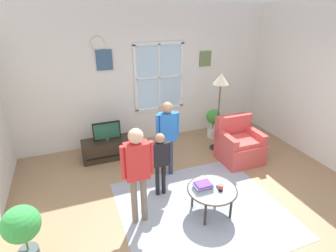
{
  "coord_description": "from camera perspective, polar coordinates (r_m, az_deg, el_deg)",
  "views": [
    {
      "loc": [
        -1.65,
        -2.81,
        2.86
      ],
      "look_at": [
        -0.21,
        0.99,
        1.06
      ],
      "focal_mm": 29.1,
      "sensor_mm": 36.0,
      "label": 1
    }
  ],
  "objects": [
    {
      "name": "back_wall",
      "position": [
        6.03,
        -4.3,
        10.59
      ],
      "size": [
        5.66,
        0.17,
        2.96
      ],
      "color": "silver",
      "rests_on": "ground_plane"
    },
    {
      "name": "television",
      "position": [
        5.51,
        -12.72,
        -1.02
      ],
      "size": [
        0.54,
        0.08,
        0.39
      ],
      "color": "#4C4C4C",
      "rests_on": "tv_stand"
    },
    {
      "name": "tv_stand",
      "position": [
        5.69,
        -12.36,
        -4.67
      ],
      "size": [
        1.04,
        0.44,
        0.39
      ],
      "color": "#2D2319",
      "rests_on": "ground_plane"
    },
    {
      "name": "coffee_table",
      "position": [
        4.13,
        9.21,
        -13.2
      ],
      "size": [
        0.74,
        0.74,
        0.42
      ],
      "color": "#99B2B7",
      "rests_on": "ground_plane"
    },
    {
      "name": "potted_plant_corner",
      "position": [
        3.74,
        -28.25,
        -18.24
      ],
      "size": [
        0.44,
        0.44,
        0.79
      ],
      "color": "#4C565B",
      "rests_on": "ground_plane"
    },
    {
      "name": "remote_near_cup",
      "position": [
        4.12,
        10.64,
        -12.75
      ],
      "size": [
        0.06,
        0.14,
        0.02
      ],
      "primitive_type": "cube",
      "rotation": [
        0.0,
        0.0,
        -0.16
      ],
      "color": "black",
      "rests_on": "coffee_table"
    },
    {
      "name": "ground_plane",
      "position": [
        4.35,
        7.63,
        -17.72
      ],
      "size": [
        6.26,
        6.13,
        0.02
      ],
      "primitive_type": "cube",
      "color": "#9E7A56"
    },
    {
      "name": "person_blue_shirt",
      "position": [
        4.69,
        -0.15,
        -1.07
      ],
      "size": [
        0.42,
        0.19,
        1.41
      ],
      "color": "#333851",
      "rests_on": "ground_plane"
    },
    {
      "name": "armchair",
      "position": [
        5.6,
        14.59,
        -3.87
      ],
      "size": [
        0.76,
        0.74,
        0.87
      ],
      "color": "#D14C47",
      "rests_on": "ground_plane"
    },
    {
      "name": "cup",
      "position": [
        4.1,
        10.97,
        -12.48
      ],
      "size": [
        0.08,
        0.08,
        0.08
      ],
      "primitive_type": "cylinder",
      "color": "#BF3F3F",
      "rests_on": "coffee_table"
    },
    {
      "name": "person_black_shirt",
      "position": [
        4.27,
        -1.64,
        -6.63
      ],
      "size": [
        0.33,
        0.15,
        1.11
      ],
      "color": "black",
      "rests_on": "ground_plane"
    },
    {
      "name": "potted_plant_by_window",
      "position": [
        6.42,
        9.43,
        1.13
      ],
      "size": [
        0.33,
        0.33,
        0.68
      ],
      "color": "silver",
      "rests_on": "ground_plane"
    },
    {
      "name": "area_rug",
      "position": [
        4.41,
        7.04,
        -16.76
      ],
      "size": [
        2.42,
        2.23,
        0.01
      ],
      "primitive_type": "cube",
      "color": "#999EAD",
      "rests_on": "ground_plane"
    },
    {
      "name": "floor_lamp",
      "position": [
        5.57,
        10.93,
        8.07
      ],
      "size": [
        0.32,
        0.32,
        1.66
      ],
      "color": "black",
      "rests_on": "ground_plane"
    },
    {
      "name": "book_stack",
      "position": [
        4.06,
        7.36,
        -12.37
      ],
      "size": [
        0.28,
        0.18,
        0.1
      ],
      "color": "beige",
      "rests_on": "coffee_table"
    },
    {
      "name": "remote_near_books",
      "position": [
        4.13,
        7.45,
        -12.35
      ],
      "size": [
        0.08,
        0.15,
        0.02
      ],
      "primitive_type": "cube",
      "rotation": [
        0.0,
        0.0,
        0.27
      ],
      "color": "black",
      "rests_on": "coffee_table"
    },
    {
      "name": "person_red_shirt",
      "position": [
        3.65,
        -6.44,
        -8.43
      ],
      "size": [
        0.44,
        0.2,
        1.46
      ],
      "color": "#726656",
      "rests_on": "ground_plane"
    }
  ]
}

